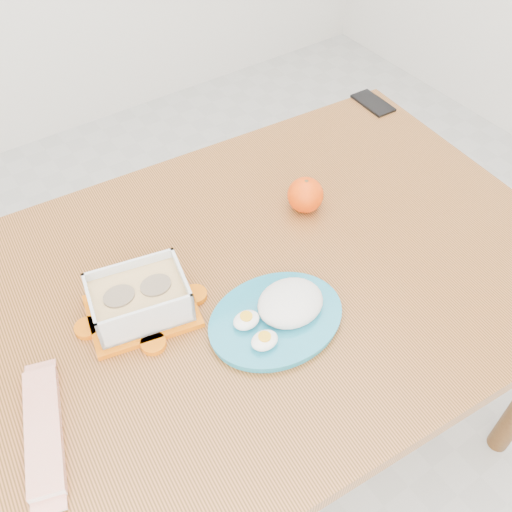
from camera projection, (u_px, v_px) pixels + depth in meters
ground at (282, 381)px, 1.88m from camera, size 3.50×3.50×0.00m
dining_table at (256, 300)px, 1.26m from camera, size 1.42×1.00×0.75m
food_container at (140, 299)px, 1.10m from camera, size 0.24×0.20×0.09m
orange_fruit at (305, 195)px, 1.31m from camera, size 0.08×0.08×0.08m
rice_plate at (281, 312)px, 1.11m from camera, size 0.29×0.29×0.07m
candy_bar at (43, 430)px, 0.95m from camera, size 0.12×0.24×0.02m
smartphone at (373, 103)px, 1.64m from camera, size 0.07×0.13×0.01m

